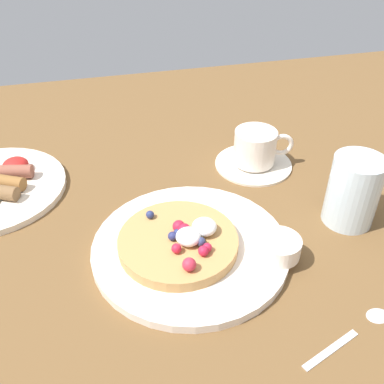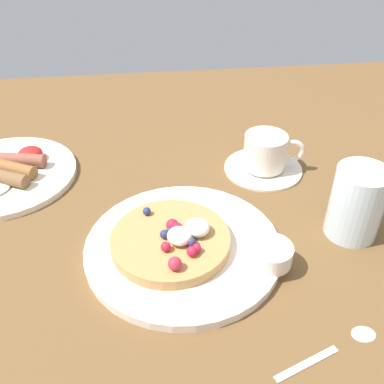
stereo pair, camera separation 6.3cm
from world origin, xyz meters
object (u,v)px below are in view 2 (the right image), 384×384
Objects in this scene: coffee_cup at (266,151)px; water_glass at (357,203)px; teaspoon at (345,343)px; breakfast_plate at (4,175)px; pancake_plate at (183,247)px; syrup_ramekin at (270,254)px; coffee_saucer at (263,168)px.

water_glass reaches higher than coffee_cup.
water_glass reaches higher than teaspoon.
teaspoon is (44.61, -38.06, -0.27)cm from breakfast_plate.
coffee_cup is (44.43, -2.96, 3.36)cm from breakfast_plate.
water_glass reaches higher than pancake_plate.
coffee_cup reaches higher than teaspoon.
teaspoon is 20.15cm from water_glass.
water_glass is at bearing -64.80° from coffee_cup.
syrup_ramekin reaches higher than coffee_saucer.
syrup_ramekin is 0.56× the size of coffee_cup.
breakfast_plate is at bearing 176.19° from coffee_cup.
coffee_saucer is at bearing -3.78° from breakfast_plate.
coffee_saucer is 35.14cm from teaspoon.
coffee_saucer is (44.26, -2.92, -0.10)cm from breakfast_plate.
teaspoon is at bearing -89.71° from coffee_cup.
coffee_cup reaches higher than syrup_ramekin.
pancake_plate is at bearing -131.01° from coffee_saucer.
coffee_saucer is 19.81cm from water_glass.
coffee_cup is at bearing 115.20° from water_glass.
water_glass is (7.96, 17.82, 5.02)cm from teaspoon.
teaspoon is (16.28, -16.83, -0.39)cm from pancake_plate.
breakfast_plate is 2.36× the size of coffee_cup.
water_glass reaches higher than breakfast_plate.
coffee_cup is 0.79× the size of teaspoon.
pancake_plate reaches higher than breakfast_plate.
pancake_plate is at bearing -177.67° from water_glass.
syrup_ramekin is at bearing 114.08° from teaspoon.
breakfast_plate is at bearing 146.57° from syrup_ramekin.
coffee_cup is at bearing -11.20° from coffee_saucer.
breakfast_plate is at bearing 158.94° from water_glass.
breakfast_plate is 44.35cm from coffee_saucer.
breakfast_plate is 44.66cm from coffee_cup.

